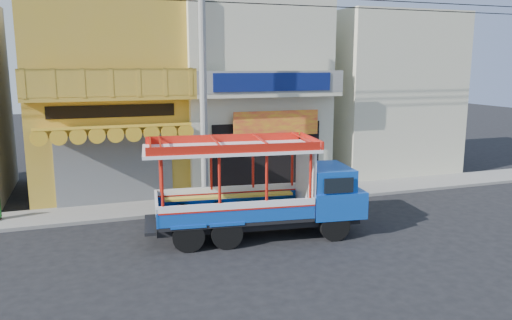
{
  "coord_description": "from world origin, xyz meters",
  "views": [
    {
      "loc": [
        -4.97,
        -13.79,
        5.21
      ],
      "look_at": [
        0.66,
        2.5,
        1.9
      ],
      "focal_mm": 35.0,
      "sensor_mm": 36.0,
      "label": 1
    }
  ],
  "objects": [
    {
      "name": "shophouse_left",
      "position": [
        -4.0,
        7.96,
        4.11
      ],
      "size": [
        6.0,
        7.5,
        8.24
      ],
      "color": "gold",
      "rests_on": "ground"
    },
    {
      "name": "potted_plant_c",
      "position": [
        3.7,
        4.01,
        0.54
      ],
      "size": [
        0.66,
        0.66,
        0.85
      ],
      "primitive_type": "imported",
      "rotation": [
        0.0,
        0.0,
        4.14
      ],
      "color": "#1A5D20",
      "rests_on": "sidewalk"
    },
    {
      "name": "ground",
      "position": [
        0.0,
        0.0,
        0.0
      ],
      "size": [
        90.0,
        90.0,
        0.0
      ],
      "primitive_type": "plane",
      "color": "black",
      "rests_on": "ground"
    },
    {
      "name": "party_pilaster",
      "position": [
        -1.0,
        4.85,
        4.0
      ],
      "size": [
        0.35,
        0.3,
        8.0
      ],
      "primitive_type": "cube",
      "color": "beige",
      "rests_on": "ground"
    },
    {
      "name": "sidewalk",
      "position": [
        0.0,
        4.0,
        0.06
      ],
      "size": [
        30.0,
        2.0,
        0.12
      ],
      "primitive_type": "cube",
      "color": "slate",
      "rests_on": "ground"
    },
    {
      "name": "filler_building_right",
      "position": [
        9.0,
        8.0,
        3.8
      ],
      "size": [
        6.0,
        6.0,
        7.6
      ],
      "primitive_type": "cube",
      "color": "beige",
      "rests_on": "ground"
    },
    {
      "name": "potted_plant_b",
      "position": [
        3.72,
        3.42,
        0.65
      ],
      "size": [
        0.63,
        0.7,
        1.05
      ],
      "primitive_type": "imported",
      "rotation": [
        0.0,
        0.0,
        1.91
      ],
      "color": "#1A5D20",
      "rests_on": "sidewalk"
    },
    {
      "name": "utility_pole",
      "position": [
        -0.85,
        3.3,
        5.03
      ],
      "size": [
        28.0,
        0.26,
        9.0
      ],
      "color": "gray",
      "rests_on": "ground"
    },
    {
      "name": "shophouse_right",
      "position": [
        2.0,
        7.96,
        4.11
      ],
      "size": [
        6.0,
        6.75,
        8.24
      ],
      "color": "beige",
      "rests_on": "ground"
    },
    {
      "name": "songthaew_truck",
      "position": [
        0.31,
        0.02,
        1.47
      ],
      "size": [
        6.75,
        2.88,
        3.05
      ],
      "color": "black",
      "rests_on": "ground"
    }
  ]
}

